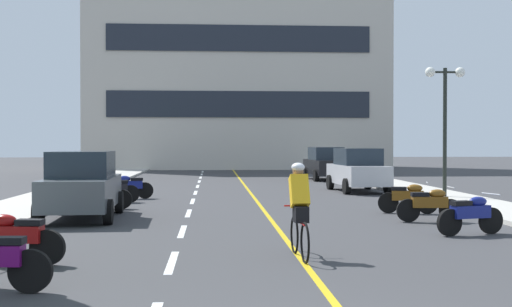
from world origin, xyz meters
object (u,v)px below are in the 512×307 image
at_px(motorcycle_4, 408,197).
at_px(motorcycle_5, 104,194).
at_px(motorcycle_6, 114,189).
at_px(cyclist_rider, 299,208).
at_px(parked_car_far, 326,163).
at_px(motorcycle_7, 130,186).
at_px(parked_car_mid, 358,170).
at_px(motorcycle_3, 430,204).
at_px(motorcycle_2, 471,214).
at_px(street_lamp_mid, 445,101).
at_px(motorcycle_1, 15,237).
at_px(parked_car_near, 82,185).

bearing_deg(motorcycle_4, motorcycle_5, 167.71).
height_order(motorcycle_6, cyclist_rider, cyclist_rider).
height_order(parked_car_far, motorcycle_7, parked_car_far).
distance_m(parked_car_mid, motorcycle_3, 10.85).
xyz_separation_m(parked_car_mid, motorcycle_2, (-0.37, -13.26, -0.44)).
bearing_deg(parked_car_far, motorcycle_4, -91.92).
bearing_deg(street_lamp_mid, motorcycle_2, -106.15).
distance_m(parked_car_mid, motorcycle_2, 13.27).
bearing_deg(motorcycle_1, motorcycle_5, 90.24).
xyz_separation_m(motorcycle_1, motorcycle_5, (-0.04, 9.56, 0.00)).
xyz_separation_m(parked_car_near, parked_car_mid, (9.61, 9.46, 0.00)).
distance_m(motorcycle_4, cyclist_rider, 8.30).
relative_size(parked_car_far, motorcycle_5, 2.53).
relative_size(motorcycle_2, motorcycle_5, 0.98).
height_order(motorcycle_2, motorcycle_3, same).
bearing_deg(motorcycle_4, motorcycle_3, -91.52).
xyz_separation_m(parked_car_far, motorcycle_7, (-9.28, -11.95, -0.44)).
xyz_separation_m(street_lamp_mid, parked_car_mid, (-2.27, 4.11, -2.66)).
xyz_separation_m(motorcycle_2, motorcycle_7, (-8.75, 10.16, 0.00)).
bearing_deg(motorcycle_7, parked_car_near, -94.38).
distance_m(parked_car_far, motorcycle_3, 19.71).
bearing_deg(street_lamp_mid, motorcycle_7, 174.90).
relative_size(parked_car_mid, motorcycle_2, 2.58).
xyz_separation_m(parked_car_mid, motorcycle_1, (-9.41, -16.32, -0.44)).
height_order(street_lamp_mid, motorcycle_4, street_lamp_mid).
height_order(parked_car_near, motorcycle_2, parked_car_near).
distance_m(motorcycle_1, motorcycle_5, 9.56).
bearing_deg(parked_car_far, motorcycle_1, -110.79).
xyz_separation_m(street_lamp_mid, motorcycle_3, (-2.77, -6.72, -3.10)).
height_order(parked_car_near, motorcycle_3, parked_car_near).
bearing_deg(parked_car_mid, motorcycle_6, -153.87).
distance_m(motorcycle_2, motorcycle_4, 4.54).
bearing_deg(parked_car_far, motorcycle_5, -121.58).
bearing_deg(motorcycle_3, motorcycle_6, 145.39).
distance_m(motorcycle_1, motorcycle_4, 11.75).
relative_size(street_lamp_mid, cyclist_rider, 2.63).
bearing_deg(motorcycle_7, motorcycle_4, -32.91).
relative_size(motorcycle_5, motorcycle_7, 1.01).
distance_m(motorcycle_3, motorcycle_6, 10.90).
xyz_separation_m(parked_car_far, motorcycle_5, (-9.60, -15.61, -0.44)).
bearing_deg(motorcycle_1, motorcycle_6, 90.29).
xyz_separation_m(motorcycle_6, cyclist_rider, (4.91, -11.28, 0.41)).
relative_size(parked_car_near, parked_car_far, 0.99).
bearing_deg(parked_car_far, parked_car_mid, -90.98).
height_order(motorcycle_5, motorcycle_7, same).
bearing_deg(motorcycle_6, motorcycle_2, -43.45).
relative_size(parked_car_far, motorcycle_3, 2.53).
distance_m(motorcycle_2, motorcycle_5, 11.16).
bearing_deg(motorcycle_1, motorcycle_2, 18.70).
bearing_deg(motorcycle_5, parked_car_near, -93.55).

